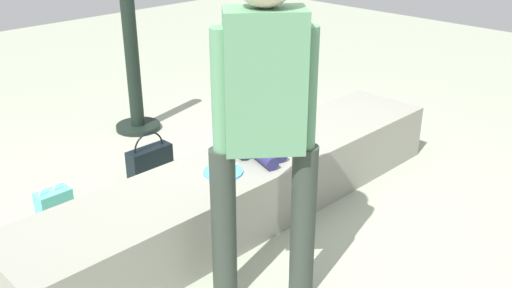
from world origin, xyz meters
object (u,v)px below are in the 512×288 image
Objects in this scene: cake_plate at (223,169)px; handbag_black_leather at (150,161)px; water_bottle_far_side at (295,124)px; adult_standing at (264,104)px; gift_bag at (55,210)px; cake_box_white at (237,137)px; child_seated at (253,122)px; water_bottle_near_gift at (222,111)px.

handbag_black_leather is at bearing 83.32° from cake_plate.
water_bottle_far_side is 0.66× the size of handbag_black_leather.
gift_bag is at bearing 108.91° from adult_standing.
adult_standing is 2.01m from cake_box_white.
adult_standing is 1.57m from gift_bag.
child_seated is at bearing 48.73° from adult_standing.
adult_standing is 7.26× the size of cake_plate.
water_bottle_near_gift is at bearing 48.52° from cake_plate.
adult_standing reaches higher than water_bottle_far_side.
water_bottle_near_gift is at bearing 21.56° from handbag_black_leather.
handbag_black_leather is (-1.24, 0.22, 0.02)m from water_bottle_far_side.
gift_bag is at bearing 145.99° from child_seated.
adult_standing is 2.18m from water_bottle_far_side.
adult_standing reaches higher than water_bottle_near_gift.
gift_bag reaches higher than cake_box_white.
water_bottle_far_side is (1.59, 1.20, -0.88)m from adult_standing.
child_seated is at bearing -124.63° from water_bottle_near_gift.
adult_standing is 4.83× the size of cake_box_white.
cake_plate is at bearing -131.48° from water_bottle_near_gift.
cake_plate is 1.52m from water_bottle_far_side.
adult_standing is at bearing -126.95° from water_bottle_near_gift.
adult_standing is 1.71m from handbag_black_leather.
adult_standing is 7.49× the size of water_bottle_far_side.
handbag_black_leather is (0.35, 1.43, -0.87)m from adult_standing.
cake_plate is 0.77× the size of gift_bag.
cake_plate is 1.00m from gift_bag.
adult_standing is 5.56× the size of gift_bag.
adult_standing is at bearing -114.31° from cake_plate.
cake_box_white is (-0.24, -0.45, -0.03)m from water_bottle_near_gift.
water_bottle_near_gift is 0.66× the size of handbag_black_leather.
gift_bag is 1.57m from cake_box_white.
water_bottle_far_side is at bearing 25.57° from cake_plate.
handbag_black_leather reaches higher than cake_box_white.
cake_box_white is (-0.46, 0.18, -0.03)m from water_bottle_far_side.
handbag_black_leather is at bearing 169.72° from water_bottle_far_side.
gift_bag is (-0.95, 0.64, -0.46)m from child_seated.
gift_bag is at bearing 134.72° from cake_plate.
cake_plate is 0.68× the size of handbag_black_leather.
child_seated is at bearing -34.01° from gift_bag.
water_bottle_near_gift is (0.85, 1.23, -0.49)m from child_seated.
water_bottle_near_gift is at bearing 17.98° from gift_bag.
adult_standing is at bearing -71.09° from gift_bag.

